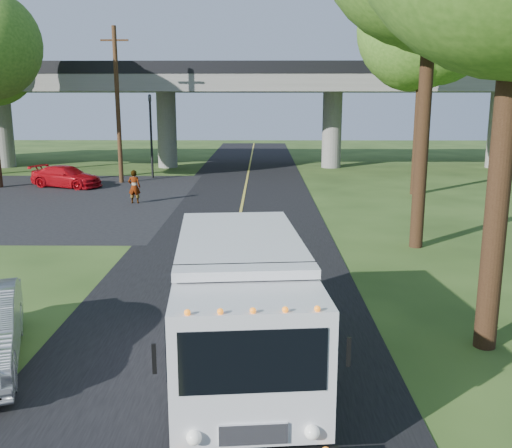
{
  "coord_description": "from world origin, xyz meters",
  "views": [
    {
      "loc": [
        0.97,
        -9.86,
        4.94
      ],
      "look_at": [
        0.79,
        5.29,
        1.6
      ],
      "focal_mm": 40.0,
      "sensor_mm": 36.0,
      "label": 1
    }
  ],
  "objects_px": {
    "step_van": "(241,307)",
    "pedestrian": "(134,187)",
    "utility_pole": "(118,105)",
    "tree_right_far": "(429,29)",
    "traffic_signal": "(151,127)",
    "red_sedan": "(66,177)"
  },
  "relations": [
    {
      "from": "tree_right_far",
      "to": "red_sedan",
      "type": "distance_m",
      "value": 20.99
    },
    {
      "from": "traffic_signal",
      "to": "tree_right_far",
      "type": "relative_size",
      "value": 0.47
    },
    {
      "from": "tree_right_far",
      "to": "utility_pole",
      "type": "bearing_deg",
      "value": 166.0
    },
    {
      "from": "tree_right_far",
      "to": "pedestrian",
      "type": "distance_m",
      "value": 16.44
    },
    {
      "from": "red_sedan",
      "to": "traffic_signal",
      "type": "bearing_deg",
      "value": -27.46
    },
    {
      "from": "utility_pole",
      "to": "pedestrian",
      "type": "height_order",
      "value": "utility_pole"
    },
    {
      "from": "pedestrian",
      "to": "red_sedan",
      "type": "bearing_deg",
      "value": -41.38
    },
    {
      "from": "traffic_signal",
      "to": "pedestrian",
      "type": "bearing_deg",
      "value": -84.69
    },
    {
      "from": "step_van",
      "to": "pedestrian",
      "type": "xyz_separation_m",
      "value": [
        -5.77,
        17.49,
        -0.56
      ]
    },
    {
      "from": "traffic_signal",
      "to": "pedestrian",
      "type": "relative_size",
      "value": 3.21
    },
    {
      "from": "utility_pole",
      "to": "pedestrian",
      "type": "relative_size",
      "value": 5.55
    },
    {
      "from": "step_van",
      "to": "red_sedan",
      "type": "relative_size",
      "value": 1.47
    },
    {
      "from": "step_van",
      "to": "red_sedan",
      "type": "distance_m",
      "value": 25.05
    },
    {
      "from": "utility_pole",
      "to": "tree_right_far",
      "type": "xyz_separation_m",
      "value": [
        16.71,
        -4.16,
        3.71
      ]
    },
    {
      "from": "utility_pole",
      "to": "tree_right_far",
      "type": "bearing_deg",
      "value": -14.0
    },
    {
      "from": "tree_right_far",
      "to": "step_van",
      "type": "distance_m",
      "value": 23.07
    },
    {
      "from": "utility_pole",
      "to": "red_sedan",
      "type": "height_order",
      "value": "utility_pole"
    },
    {
      "from": "traffic_signal",
      "to": "tree_right_far",
      "type": "xyz_separation_m",
      "value": [
        15.21,
        -6.16,
        5.1
      ]
    },
    {
      "from": "utility_pole",
      "to": "pedestrian",
      "type": "bearing_deg",
      "value": -71.41
    },
    {
      "from": "utility_pole",
      "to": "tree_right_far",
      "type": "distance_m",
      "value": 17.61
    },
    {
      "from": "utility_pole",
      "to": "step_van",
      "type": "xyz_separation_m",
      "value": [
        8.1,
        -24.42,
        -3.23
      ]
    },
    {
      "from": "step_van",
      "to": "pedestrian",
      "type": "height_order",
      "value": "step_van"
    }
  ]
}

